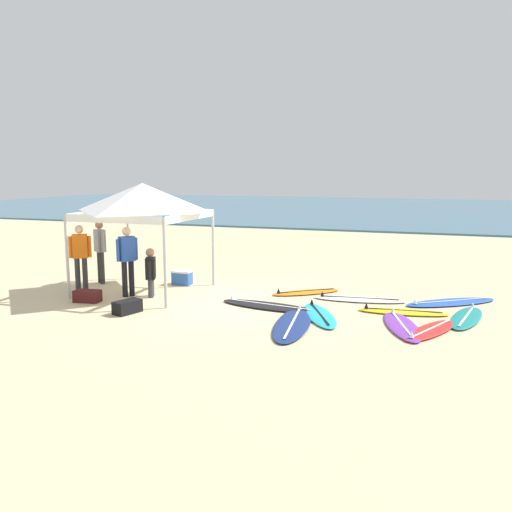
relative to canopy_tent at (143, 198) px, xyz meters
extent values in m
plane|color=beige|center=(2.41, -0.34, -2.39)|extent=(80.00, 80.00, 0.00)
cube|color=#386B84|center=(2.41, 33.62, -2.34)|extent=(80.00, 36.00, 0.10)
cylinder|color=#B7B7BC|center=(-1.31, -1.31, -1.36)|extent=(0.07, 0.07, 2.05)
cylinder|color=#B7B7BC|center=(1.31, -1.31, -1.36)|extent=(0.07, 0.07, 2.05)
cylinder|color=#B7B7BC|center=(-1.31, 1.31, -1.36)|extent=(0.07, 0.07, 2.05)
cylinder|color=#B7B7BC|center=(1.31, 1.31, -1.36)|extent=(0.07, 0.07, 2.05)
cube|color=white|center=(0.00, -1.31, -0.43)|extent=(2.63, 0.03, 0.18)
cube|color=white|center=(0.00, 1.31, -0.43)|extent=(2.63, 0.03, 0.18)
cube|color=white|center=(-1.31, 0.00, -0.43)|extent=(0.03, 2.63, 0.18)
cube|color=white|center=(1.31, 0.00, -0.43)|extent=(0.03, 2.63, 0.18)
pyramid|color=white|center=(0.00, 0.00, 0.01)|extent=(2.75, 2.75, 0.70)
ellipsoid|color=black|center=(3.49, -0.49, -2.35)|extent=(2.46, 1.00, 0.07)
cube|color=white|center=(3.49, -0.49, -2.31)|extent=(2.01, 0.35, 0.01)
cone|color=white|center=(2.52, -0.34, -2.26)|extent=(0.09, 0.09, 0.12)
ellipsoid|color=#19847F|center=(7.64, -0.08, -2.35)|extent=(0.93, 2.08, 0.07)
cube|color=white|center=(7.64, -0.08, -2.31)|extent=(0.38, 1.69, 0.01)
cone|color=white|center=(7.80, 0.74, -2.26)|extent=(0.09, 0.09, 0.12)
ellipsoid|color=red|center=(6.97, -1.24, -2.35)|extent=(1.25, 1.94, 0.07)
cube|color=white|center=(6.97, -1.24, -2.31)|extent=(0.71, 1.49, 0.01)
cone|color=white|center=(6.65, -1.94, -2.26)|extent=(0.09, 0.09, 0.12)
ellipsoid|color=orange|center=(3.93, 1.14, -2.35)|extent=(1.73, 1.52, 0.07)
cube|color=black|center=(3.93, 1.14, -2.31)|extent=(1.24, 1.00, 0.01)
cone|color=black|center=(3.34, 0.68, -2.26)|extent=(0.09, 0.09, 0.12)
ellipsoid|color=white|center=(5.31, 0.83, -2.35)|extent=(2.20, 0.82, 0.07)
cube|color=black|center=(5.31, 0.83, -2.31)|extent=(1.82, 0.25, 0.01)
cone|color=black|center=(4.43, 0.73, -2.26)|extent=(0.09, 0.09, 0.12)
ellipsoid|color=navy|center=(4.36, -1.71, -2.35)|extent=(1.01, 2.63, 0.07)
cube|color=white|center=(4.36, -1.71, -2.31)|extent=(0.32, 2.16, 0.01)
cone|color=white|center=(4.23, -0.67, -2.26)|extent=(0.09, 0.09, 0.12)
ellipsoid|color=blue|center=(7.35, 1.24, -2.35)|extent=(2.26, 1.87, 0.07)
cube|color=white|center=(7.35, 1.24, -2.31)|extent=(1.64, 1.19, 0.01)
cone|color=white|center=(6.58, 0.68, -2.26)|extent=(0.09, 0.09, 0.12)
ellipsoid|color=yellow|center=(6.37, -0.02, -2.35)|extent=(1.94, 0.70, 0.07)
cube|color=black|center=(6.37, -0.02, -2.31)|extent=(1.61, 0.20, 0.01)
cone|color=black|center=(5.59, -0.10, -2.26)|extent=(0.09, 0.09, 0.12)
ellipsoid|color=#23B2CC|center=(4.72, -0.90, -2.35)|extent=(1.34, 2.06, 0.07)
cube|color=black|center=(4.72, -0.90, -2.31)|extent=(0.76, 1.58, 0.01)
cone|color=black|center=(4.38, -0.14, -2.26)|extent=(0.09, 0.09, 0.12)
ellipsoid|color=purple|center=(6.42, -1.12, -2.35)|extent=(1.16, 2.21, 0.07)
cube|color=white|center=(6.42, -1.12, -2.31)|extent=(0.56, 1.75, 0.01)
cone|color=white|center=(6.17, -0.28, -2.26)|extent=(0.09, 0.09, 0.12)
cylinder|color=#2D2D33|center=(-1.57, -0.64, -1.95)|extent=(0.13, 0.13, 0.88)
cylinder|color=#2D2D33|center=(-1.42, -0.54, -1.95)|extent=(0.13, 0.13, 0.88)
cube|color=orange|center=(-1.49, -0.59, -1.21)|extent=(0.42, 0.38, 0.60)
sphere|color=beige|center=(-1.49, -0.59, -0.78)|extent=(0.21, 0.21, 0.21)
cylinder|color=orange|center=(-1.68, -0.72, -1.23)|extent=(0.09, 0.09, 0.54)
cylinder|color=orange|center=(-1.30, -0.47, -1.23)|extent=(0.09, 0.09, 0.54)
cylinder|color=black|center=(-0.17, -0.67, -1.95)|extent=(0.13, 0.13, 0.88)
cylinder|color=black|center=(-0.07, -0.52, -1.95)|extent=(0.13, 0.13, 0.88)
cube|color=#2851B2|center=(-0.12, -0.59, -1.21)|extent=(0.38, 0.42, 0.60)
sphere|color=beige|center=(-0.12, -0.59, -0.78)|extent=(0.21, 0.21, 0.21)
cylinder|color=#2851B2|center=(-0.25, -0.79, -1.23)|extent=(0.09, 0.09, 0.54)
cylinder|color=#2851B2|center=(0.00, -0.40, -1.23)|extent=(0.09, 0.09, 0.54)
cylinder|color=#2D2D33|center=(-1.76, 0.55, -1.95)|extent=(0.13, 0.13, 0.88)
cylinder|color=#2D2D33|center=(-1.62, 0.45, -1.95)|extent=(0.13, 0.13, 0.88)
cube|color=gray|center=(-1.69, 0.50, -1.21)|extent=(0.42, 0.39, 0.60)
sphere|color=#9E7051|center=(-1.69, 0.50, -0.78)|extent=(0.21, 0.21, 0.21)
cylinder|color=gray|center=(-1.88, 0.63, -1.23)|extent=(0.09, 0.09, 0.54)
cylinder|color=gray|center=(-1.50, 0.37, -1.23)|extent=(0.09, 0.09, 0.54)
cylinder|color=#383842|center=(0.46, -0.53, -2.16)|extent=(0.13, 0.13, 0.45)
cylinder|color=#383842|center=(0.39, -0.37, -2.16)|extent=(0.13, 0.13, 0.45)
cube|color=black|center=(0.43, -0.45, -1.68)|extent=(0.35, 0.42, 0.52)
sphere|color=#9E7051|center=(0.43, -0.45, -1.29)|extent=(0.21, 0.21, 0.21)
cylinder|color=black|center=(0.52, -0.66, -1.70)|extent=(0.09, 0.09, 0.47)
cylinder|color=black|center=(0.33, -0.24, -1.70)|extent=(0.09, 0.09, 0.47)
cube|color=#4C1919|center=(-0.71, -1.42, -2.25)|extent=(0.63, 0.39, 0.28)
cube|color=black|center=(0.74, -1.98, -2.25)|extent=(0.48, 0.67, 0.28)
cube|color=#2D60B7|center=(0.49, 1.07, -2.22)|extent=(0.48, 0.34, 0.34)
cube|color=white|center=(0.49, 1.07, -2.02)|extent=(0.50, 0.36, 0.05)
camera|label=1|loc=(7.05, -11.56, 0.62)|focal=37.21mm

